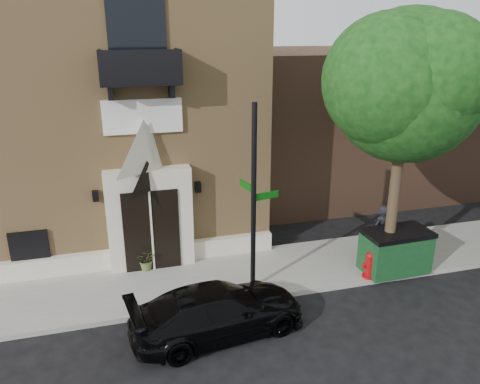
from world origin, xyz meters
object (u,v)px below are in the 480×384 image
object	(u,v)px
fire_hydrant	(370,265)
dumpster	(395,250)
street_sign	(254,200)
pedestrian_near	(380,232)
black_sedan	(218,311)

from	to	relation	value
fire_hydrant	dumpster	bearing A→B (deg)	11.28
street_sign	pedestrian_near	distance (m)	4.92
black_sedan	dumpster	bearing A→B (deg)	-84.97
fire_hydrant	dumpster	xyz separation A→B (m)	(0.98, 0.19, 0.26)
pedestrian_near	black_sedan	bearing A→B (deg)	-4.06
black_sedan	street_sign	bearing A→B (deg)	-48.96
street_sign	pedestrian_near	size ratio (longest dim) A/B	2.94
dumpster	pedestrian_near	distance (m)	0.94
fire_hydrant	pedestrian_near	xyz separation A→B (m)	(0.97, 1.10, 0.50)
black_sedan	dumpster	world-z (taller)	dumpster
black_sedan	street_sign	distance (m)	3.12
street_sign	pedestrian_near	xyz separation A→B (m)	(4.53, 0.69, -1.80)
black_sedan	pedestrian_near	bearing A→B (deg)	-77.03
street_sign	fire_hydrant	xyz separation A→B (m)	(3.56, -0.41, -2.30)
black_sedan	pedestrian_near	xyz separation A→B (m)	(5.94, 2.36, 0.42)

